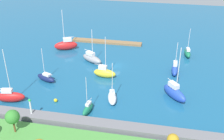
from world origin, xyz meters
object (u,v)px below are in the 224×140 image
at_px(sailboat_green_off_beacon, 187,53).
at_px(sailboat_gray_inner_mooring, 92,58).
at_px(sailboat_red_along_channel, 66,45).
at_px(sailboat_blue_lone_south, 175,69).
at_px(park_tree_center, 173,140).
at_px(sailboat_navy_near_pier, 46,78).
at_px(harbor_beacon, 30,105).
at_px(park_tree_mideast, 12,117).
at_px(sailboat_red_outer_mooring, 10,96).
at_px(sailboat_white_east_end, 112,97).
at_px(mooring_buoy_yellow, 56,100).
at_px(sailboat_blue_west_end, 174,92).
at_px(sailboat_green_far_south, 88,109).
at_px(pier_dock, 107,42).
at_px(sailboat_yellow_mid_basin, 104,73).

bearing_deg(sailboat_green_off_beacon, sailboat_gray_inner_mooring, 102.45).
bearing_deg(sailboat_red_along_channel, sailboat_blue_lone_south, 141.33).
bearing_deg(park_tree_center, sailboat_blue_lone_south, -91.03).
xyz_separation_m(sailboat_navy_near_pier, sailboat_blue_lone_south, (-34.38, -11.35, 0.35)).
relative_size(harbor_beacon, park_tree_center, 0.86).
height_order(park_tree_mideast, sailboat_navy_near_pier, sailboat_navy_near_pier).
bearing_deg(sailboat_blue_lone_south, sailboat_red_outer_mooring, -59.69).
height_order(park_tree_mideast, sailboat_red_outer_mooring, sailboat_red_outer_mooring).
distance_m(harbor_beacon, sailboat_white_east_end, 19.13).
xyz_separation_m(sailboat_white_east_end, mooring_buoy_yellow, (13.29, 3.16, -0.59)).
bearing_deg(sailboat_red_outer_mooring, park_tree_mideast, -68.41).
bearing_deg(sailboat_gray_inner_mooring, sailboat_blue_west_end, -0.86).
bearing_deg(sailboat_red_along_channel, sailboat_blue_west_end, 124.29).
height_order(sailboat_navy_near_pier, sailboat_green_off_beacon, sailboat_navy_near_pier).
bearing_deg(sailboat_green_far_south, mooring_buoy_yellow, -97.21).
relative_size(sailboat_red_outer_mooring, sailboat_green_off_beacon, 1.48).
relative_size(sailboat_green_far_south, sailboat_gray_inner_mooring, 0.87).
relative_size(pier_dock, sailboat_green_far_south, 2.71).
xyz_separation_m(sailboat_red_along_channel, mooring_buoy_yellow, (-8.25, 30.64, -1.30)).
relative_size(sailboat_red_outer_mooring, sailboat_white_east_end, 1.33).
bearing_deg(mooring_buoy_yellow, sailboat_green_far_south, 163.58).
bearing_deg(sailboat_gray_inner_mooring, park_tree_mideast, -68.99).
distance_m(sailboat_red_outer_mooring, sailboat_white_east_end, 24.46).
xyz_separation_m(sailboat_navy_near_pier, sailboat_green_off_beacon, (-38.42, -24.24, 0.17)).
relative_size(park_tree_mideast, sailboat_yellow_mid_basin, 0.43).
bearing_deg(sailboat_blue_west_end, sailboat_gray_inner_mooring, -161.80).
height_order(sailboat_green_off_beacon, mooring_buoy_yellow, sailboat_green_off_beacon).
bearing_deg(sailboat_red_along_channel, sailboat_gray_inner_mooring, 122.38).
bearing_deg(park_tree_center, sailboat_red_along_channel, -50.51).
bearing_deg(park_tree_center, sailboat_white_east_end, -48.22).
bearing_deg(pier_dock, sailboat_green_far_south, 96.56).
distance_m(sailboat_white_east_end, mooring_buoy_yellow, 13.67).
bearing_deg(mooring_buoy_yellow, sailboat_gray_inner_mooring, -97.10).
bearing_deg(park_tree_center, sailboat_green_far_south, -28.47).
xyz_separation_m(pier_dock, sailboat_gray_inner_mooring, (1.15, 16.43, 0.95)).
distance_m(sailboat_red_outer_mooring, sailboat_green_off_beacon, 55.43).
bearing_deg(sailboat_red_along_channel, harbor_beacon, 75.57).
height_order(sailboat_navy_near_pier, sailboat_white_east_end, sailboat_white_east_end).
xyz_separation_m(sailboat_green_far_south, sailboat_red_along_channel, (17.08, -33.25, 0.67)).
relative_size(park_tree_center, sailboat_blue_lone_south, 0.44).
height_order(sailboat_green_far_south, sailboat_blue_lone_south, sailboat_blue_lone_south).
distance_m(pier_dock, sailboat_white_east_end, 37.40).
xyz_separation_m(sailboat_green_far_south, sailboat_gray_inner_mooring, (5.98, -25.56, 0.25)).
height_order(park_tree_center, sailboat_navy_near_pier, sailboat_navy_near_pier).
distance_m(sailboat_green_off_beacon, sailboat_blue_lone_south, 13.50).
height_order(sailboat_navy_near_pier, mooring_buoy_yellow, sailboat_navy_near_pier).
height_order(park_tree_center, sailboat_red_outer_mooring, sailboat_red_outer_mooring).
xyz_separation_m(park_tree_mideast, sailboat_green_off_beacon, (-35.58, -46.14, -3.32)).
xyz_separation_m(pier_dock, sailboat_red_outer_mooring, (14.62, 41.40, 1.12)).
bearing_deg(mooring_buoy_yellow, sailboat_green_off_beacon, -133.95).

